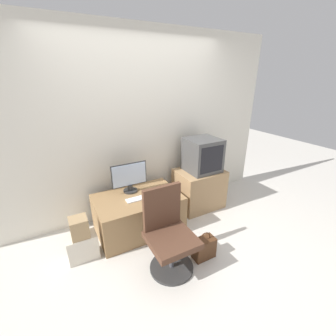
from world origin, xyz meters
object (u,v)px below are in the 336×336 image
object	(u,v)px
mouse	(156,193)
office_chair	(169,236)
handbag	(204,248)
keyboard	(140,198)
crt_tv	(202,155)
main_monitor	(129,177)
cardboard_box_lower	(83,247)

from	to	relation	value
mouse	office_chair	world-z (taller)	office_chair
office_chair	handbag	world-z (taller)	office_chair
keyboard	crt_tv	size ratio (longest dim) A/B	0.70
mouse	handbag	size ratio (longest dim) A/B	0.18
main_monitor	office_chair	size ratio (longest dim) A/B	0.53
cardboard_box_lower	main_monitor	bearing A→B (deg)	27.37
main_monitor	handbag	distance (m)	1.30
crt_tv	handbag	distance (m)	1.37
mouse	crt_tv	size ratio (longest dim) A/B	0.12
keyboard	cardboard_box_lower	xyz separation A→B (m)	(-0.78, -0.13, -0.36)
keyboard	cardboard_box_lower	size ratio (longest dim) A/B	1.06
cardboard_box_lower	mouse	bearing A→B (deg)	7.48
crt_tv	handbag	xyz separation A→B (m)	(-0.64, -0.96, -0.74)
mouse	office_chair	distance (m)	0.74
keyboard	office_chair	world-z (taller)	office_chair
mouse	office_chair	xyz separation A→B (m)	(-0.19, -0.70, -0.12)
mouse	crt_tv	distance (m)	0.95
cardboard_box_lower	handbag	size ratio (longest dim) A/B	0.96
crt_tv	office_chair	size ratio (longest dim) A/B	0.55
crt_tv	cardboard_box_lower	bearing A→B (deg)	-171.17
keyboard	mouse	world-z (taller)	mouse
main_monitor	cardboard_box_lower	xyz separation A→B (m)	(-0.74, -0.38, -0.56)
mouse	crt_tv	bearing A→B (deg)	10.42
mouse	cardboard_box_lower	world-z (taller)	mouse
office_chair	cardboard_box_lower	distance (m)	1.03
mouse	main_monitor	bearing A→B (deg)	137.09
handbag	cardboard_box_lower	bearing A→B (deg)	151.54
keyboard	crt_tv	bearing A→B (deg)	8.26
office_chair	cardboard_box_lower	xyz separation A→B (m)	(-0.82, 0.57, -0.24)
office_chair	cardboard_box_lower	size ratio (longest dim) A/B	2.78
crt_tv	cardboard_box_lower	size ratio (longest dim) A/B	1.51
cardboard_box_lower	handbag	distance (m)	1.41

